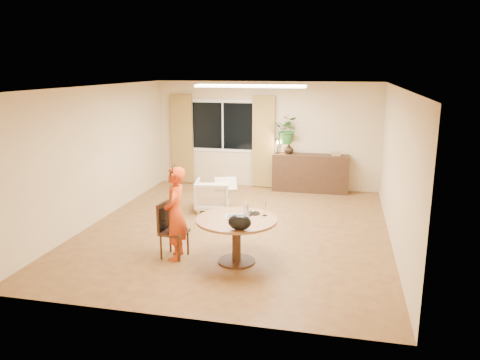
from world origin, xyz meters
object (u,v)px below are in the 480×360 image
(armchair, at_px, (213,195))
(sideboard, at_px, (310,173))
(dining_table, at_px, (236,228))
(dining_chair, at_px, (174,230))
(child, at_px, (175,214))

(armchair, xyz_separation_m, sideboard, (1.88, 1.97, 0.12))
(sideboard, bearing_deg, dining_table, -99.93)
(dining_table, distance_m, armchair, 2.77)
(dining_table, height_order, dining_chair, dining_chair)
(dining_chair, bearing_deg, child, -32.94)
(dining_table, xyz_separation_m, armchair, (-1.10, 2.54, -0.23))
(dining_table, height_order, child, child)
(armchair, distance_m, sideboard, 2.73)
(armchair, bearing_deg, dining_table, 103.81)
(child, relative_size, armchair, 2.05)
(dining_chair, distance_m, armchair, 2.55)
(child, distance_m, sideboard, 4.89)
(dining_table, relative_size, sideboard, 0.69)
(armchair, bearing_deg, child, 83.44)
(sideboard, bearing_deg, armchair, -133.71)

